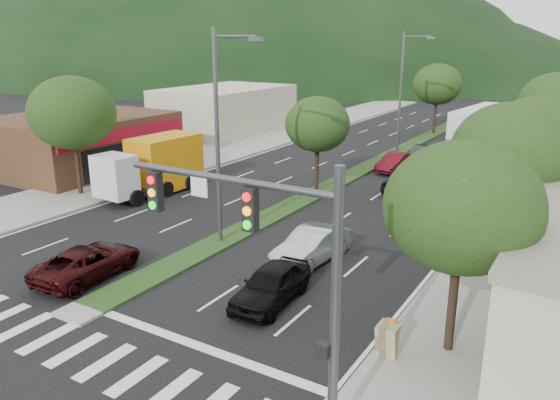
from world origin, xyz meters
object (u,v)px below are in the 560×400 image
Objects in this scene: streetlight_mid at (403,87)px; suv_maroon at (88,262)px; tree_med_near at (317,124)px; traffic_signal at (276,255)px; streetlight_near at (221,128)px; tree_r_c at (535,131)px; tree_r_a at (462,207)px; car_queue_c at (395,162)px; car_queue_b at (427,207)px; tree_r_d at (556,104)px; motorhome at (481,127)px; sedan_silver at (312,246)px; tree_med_far at (437,84)px; box_truck at (155,167)px; tree_r_b at (510,152)px; car_queue_a at (271,285)px; car_queue_d at (404,182)px; car_queue_e at (419,152)px; a_frame_sign at (388,337)px; car_queue_f at (515,134)px; tree_l_a at (72,113)px.

streetlight_mid is 31.49m from suv_maroon.
suv_maroon is (-2.29, -16.00, -3.76)m from tree_med_near.
streetlight_near reaches higher than traffic_signal.
tree_r_a is at bearing -90.00° from tree_r_c.
tree_med_near is 1.47× the size of car_queue_c.
tree_r_d is at bearing 65.94° from car_queue_b.
car_queue_b is at bearing 109.61° from tree_r_a.
tree_r_a is 0.66× the size of streetlight_mid.
motorhome is (5.57, 5.14, -3.62)m from streetlight_mid.
sedan_silver is (-4.16, 9.76, -3.90)m from traffic_signal.
box_truck is at bearing -105.96° from tree_med_far.
car_queue_c is (1.97, 18.42, -4.91)m from streetlight_near.
tree_r_b reaches higher than traffic_signal.
streetlight_near reaches higher than box_truck.
motorhome is (0.37, 34.14, 1.24)m from car_queue_a.
tree_r_d is 11.38m from car_queue_c.
car_queue_b is 5.84m from car_queue_d.
tree_med_far reaches higher than car_queue_e.
car_queue_c is 2.84× the size of a_frame_sign.
streetlight_near is 6.72m from sedan_silver.
a_frame_sign is at bearing -27.67° from streetlight_near.
suv_maroon is 43.36m from car_queue_f.
car_queue_e is at bearing 92.75° from car_queue_c.
tree_r_c is at bearing -157.82° from box_truck.
sedan_silver is at bearing -85.51° from motorhome.
tree_r_b reaches higher than car_queue_f.
motorhome is at bearing 57.00° from tree_l_a.
tree_r_b is 24.58m from tree_l_a.
suv_maroon is 0.66× the size of box_truck.
tree_r_a reaches higher than motorhome.
sedan_silver is at bearing 164.50° from box_truck.
streetlight_near reaches higher than tree_r_a.
tree_med_far is at bearing 140.76° from motorhome.
tree_l_a is 1.64× the size of car_queue_d.
tree_r_c is 16.85m from streetlight_near.
tree_r_a reaches higher than tree_r_c.
traffic_signal is 1.65× the size of car_queue_a.
box_truck is 29.12m from motorhome.
suv_maroon is at bearing -117.04° from tree_r_d.
tree_med_near is 0.60× the size of streetlight_near.
tree_r_d reaches higher than traffic_signal.
tree_med_far is at bearing 110.56° from tree_r_b.
car_queue_e is (-5.19, 15.00, -0.14)m from car_queue_b.
car_queue_a is (5.41, -40.00, -4.28)m from tree_med_far.
tree_l_a is at bearing -157.80° from tree_r_c.
tree_l_a is (-21.53, 11.54, 0.54)m from traffic_signal.
streetlight_mid is at bearing 108.54° from a_frame_sign.
streetlight_near is 1.00× the size of streetlight_mid.
motorhome reaches higher than suv_maroon.
car_queue_c is 17.44m from box_truck.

